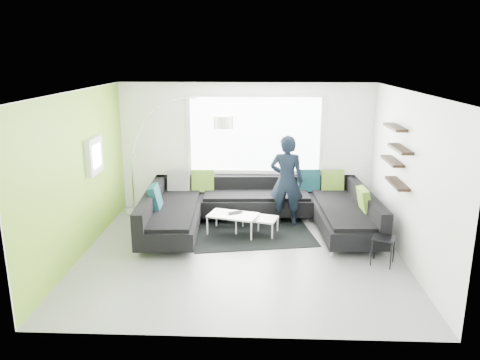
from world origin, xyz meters
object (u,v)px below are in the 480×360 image
(arc_lamp, at_px, (131,157))
(laptop, at_px, (236,213))
(sectional_sofa, at_px, (258,211))
(person, at_px, (286,181))
(side_table, at_px, (383,251))
(coffee_table, at_px, (245,224))

(arc_lamp, xyz_separation_m, laptop, (2.30, -1.09, -0.84))
(sectional_sofa, bearing_deg, person, 32.47)
(arc_lamp, distance_m, side_table, 5.45)
(arc_lamp, relative_size, person, 1.35)
(sectional_sofa, relative_size, person, 2.43)
(arc_lamp, xyz_separation_m, person, (3.28, -0.58, -0.32))
(side_table, bearing_deg, arc_lamp, 153.36)
(sectional_sofa, xyz_separation_m, coffee_table, (-0.25, -0.14, -0.22))
(coffee_table, bearing_deg, arc_lamp, 171.83)
(arc_lamp, height_order, person, arc_lamp)
(coffee_table, distance_m, laptop, 0.27)
(side_table, height_order, person, person)
(coffee_table, relative_size, laptop, 3.33)
(sectional_sofa, distance_m, side_table, 2.51)
(person, bearing_deg, laptop, 37.49)
(coffee_table, bearing_deg, laptop, -171.18)
(person, height_order, laptop, person)
(side_table, xyz_separation_m, person, (-1.50, 1.82, 0.69))
(laptop, bearing_deg, person, -1.02)
(person, distance_m, laptop, 1.23)
(coffee_table, distance_m, person, 1.22)
(laptop, bearing_deg, sectional_sofa, -13.25)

